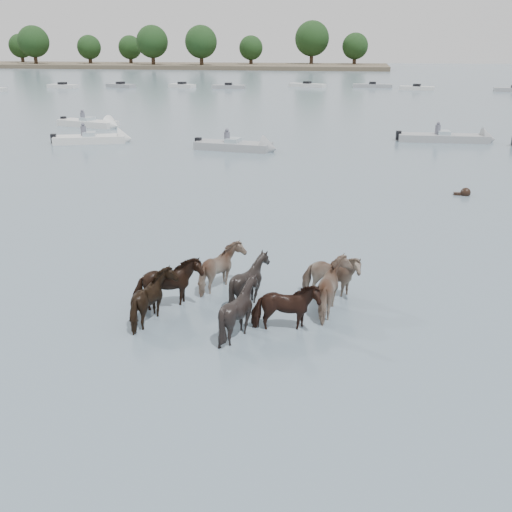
# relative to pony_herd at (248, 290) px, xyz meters

# --- Properties ---
(ground) EXTENTS (400.00, 400.00, 0.00)m
(ground) POSITION_rel_pony_herd_xyz_m (-1.18, 0.26, -0.56)
(ground) COLOR slate
(ground) RESTS_ON ground
(shoreline) EXTENTS (160.00, 30.00, 1.00)m
(shoreline) POSITION_rel_pony_herd_xyz_m (-71.18, 150.26, -0.06)
(shoreline) COLOR #4C4233
(shoreline) RESTS_ON ground
(pony_herd) EXTENTS (5.92, 4.02, 1.45)m
(pony_herd) POSITION_rel_pony_herd_xyz_m (0.00, 0.00, 0.00)
(pony_herd) COLOR black
(pony_herd) RESTS_ON ground
(swimming_pony) EXTENTS (0.72, 0.44, 0.44)m
(swimming_pony) POSITION_rel_pony_herd_xyz_m (7.21, 13.17, -0.46)
(swimming_pony) COLOR black
(swimming_pony) RESTS_ON ground
(motorboat_a) EXTENTS (5.36, 3.25, 1.92)m
(motorboat_a) POSITION_rel_pony_herd_xyz_m (-14.71, 23.90, -0.33)
(motorboat_a) COLOR silver
(motorboat_a) RESTS_ON ground
(motorboat_b) EXTENTS (5.49, 2.30, 1.92)m
(motorboat_b) POSITION_rel_pony_herd_xyz_m (-4.56, 22.60, -0.33)
(motorboat_b) COLOR gray
(motorboat_b) RESTS_ON ground
(motorboat_c) EXTENTS (6.64, 1.86, 1.92)m
(motorboat_c) POSITION_rel_pony_herd_xyz_m (8.95, 28.53, -0.33)
(motorboat_c) COLOR gray
(motorboat_c) RESTS_ON ground
(motorboat_f) EXTENTS (5.80, 3.06, 1.92)m
(motorboat_f) POSITION_rel_pony_herd_xyz_m (-18.49, 31.13, -0.33)
(motorboat_f) COLOR silver
(motorboat_f) RESTS_ON ground
(distant_flotilla) EXTENTS (103.72, 19.34, 0.93)m
(distant_flotilla) POSITION_rel_pony_herd_xyz_m (-0.30, 73.42, -0.30)
(distant_flotilla) COLOR silver
(distant_flotilla) RESTS_ON ground
(treeline) EXTENTS (149.41, 23.77, 12.38)m
(treeline) POSITION_rel_pony_herd_xyz_m (-73.34, 150.34, 6.06)
(treeline) COLOR #382619
(treeline) RESTS_ON ground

